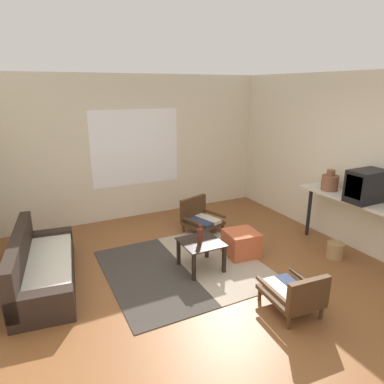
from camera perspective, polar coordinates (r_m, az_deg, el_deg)
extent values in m
plane|color=brown|center=(4.49, 3.72, -16.23)|extent=(7.80, 7.80, 0.00)
cube|color=beige|center=(6.66, -9.54, 7.28)|extent=(5.60, 0.12, 2.70)
cube|color=white|center=(6.60, -9.38, 7.30)|extent=(1.70, 0.01, 1.43)
cube|color=beige|center=(5.89, 25.45, 4.56)|extent=(0.12, 6.60, 2.70)
cube|color=#38332D|center=(4.82, -7.25, -13.72)|extent=(1.07, 2.08, 0.01)
cube|color=gray|center=(5.21, 4.05, -11.08)|extent=(1.07, 2.08, 0.01)
cube|color=black|center=(4.95, -23.11, -12.64)|extent=(0.92, 1.96, 0.24)
cube|color=beige|center=(4.87, -22.99, -10.87)|extent=(0.79, 1.77, 0.10)
cube|color=black|center=(4.86, -26.83, -9.85)|extent=(0.38, 1.89, 0.59)
cube|color=black|center=(5.68, -22.75, -7.84)|extent=(0.70, 0.27, 0.39)
cube|color=black|center=(4.19, -23.85, -17.39)|extent=(0.70, 0.27, 0.39)
cube|color=black|center=(4.77, 1.50, -8.39)|extent=(0.55, 0.56, 0.02)
cube|color=black|center=(4.97, -2.26, -10.00)|extent=(0.04, 0.04, 0.40)
cube|color=black|center=(5.16, 2.51, -8.93)|extent=(0.04, 0.04, 0.40)
cube|color=black|center=(4.59, 0.32, -12.48)|extent=(0.04, 0.04, 0.40)
cube|color=black|center=(4.79, 5.38, -11.19)|extent=(0.04, 0.04, 0.40)
cylinder|color=#472D19|center=(6.12, 5.10, -5.97)|extent=(0.04, 0.04, 0.13)
cylinder|color=#472D19|center=(5.78, 1.80, -7.38)|extent=(0.04, 0.04, 0.13)
cylinder|color=#472D19|center=(6.42, 1.86, -4.79)|extent=(0.04, 0.04, 0.13)
cylinder|color=#472D19|center=(6.09, -1.46, -6.05)|extent=(0.04, 0.04, 0.13)
cube|color=#472D19|center=(6.06, 1.84, -5.22)|extent=(0.73, 0.71, 0.05)
cube|color=beige|center=(6.10, 2.65, -4.53)|extent=(0.34, 0.53, 0.06)
cube|color=#2D3856|center=(5.96, 1.30, -5.05)|extent=(0.34, 0.53, 0.06)
cube|color=#472D19|center=(6.14, 0.18, -2.66)|extent=(0.58, 0.25, 0.40)
cube|color=#472D19|center=(6.21, 3.60, -3.55)|extent=(0.21, 0.54, 0.04)
cube|color=#472D19|center=(5.84, -0.01, -4.89)|extent=(0.21, 0.54, 0.04)
cylinder|color=#472D19|center=(4.37, 11.24, -16.39)|extent=(0.04, 0.04, 0.15)
cylinder|color=#472D19|center=(4.60, 16.03, -14.93)|extent=(0.04, 0.04, 0.15)
cylinder|color=#472D19|center=(4.01, 15.82, -20.23)|extent=(0.04, 0.04, 0.15)
cylinder|color=#472D19|center=(4.25, 20.80, -18.32)|extent=(0.04, 0.04, 0.15)
cube|color=#472D19|center=(4.24, 16.05, -16.27)|extent=(0.57, 0.68, 0.05)
cube|color=silver|center=(4.18, 14.91, -15.84)|extent=(0.22, 0.59, 0.06)
cube|color=#2D3856|center=(4.28, 16.95, -15.18)|extent=(0.22, 0.59, 0.06)
cube|color=#472D19|center=(3.96, 18.91, -15.85)|extent=(0.53, 0.11, 0.34)
cube|color=#472D19|center=(4.05, 13.38, -15.82)|extent=(0.10, 0.64, 0.04)
cube|color=#472D19|center=(4.32, 18.79, -14.09)|extent=(0.10, 0.64, 0.04)
cube|color=#BC5633|center=(5.29, 8.23, -8.50)|extent=(0.51, 0.51, 0.38)
cube|color=beige|center=(5.53, 25.27, -1.06)|extent=(0.42, 1.72, 0.04)
cylinder|color=black|center=(6.16, 18.98, -3.05)|extent=(0.06, 0.06, 0.87)
cube|color=black|center=(5.36, 27.14, 0.90)|extent=(0.54, 0.33, 0.45)
cube|color=black|center=(5.15, 25.42, 0.76)|extent=(0.01, 0.26, 0.32)
cylinder|color=brown|center=(5.76, 22.04, 1.45)|extent=(0.26, 0.26, 0.24)
cylinder|color=brown|center=(5.72, 22.23, 3.02)|extent=(0.12, 0.12, 0.09)
cylinder|color=#5B2319|center=(4.70, 1.34, -7.34)|extent=(0.06, 0.06, 0.21)
cylinder|color=#5B2319|center=(4.64, 1.35, -5.85)|extent=(0.03, 0.03, 0.06)
cylinder|color=#9E7A4C|center=(5.62, 22.79, -8.97)|extent=(0.25, 0.25, 0.24)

